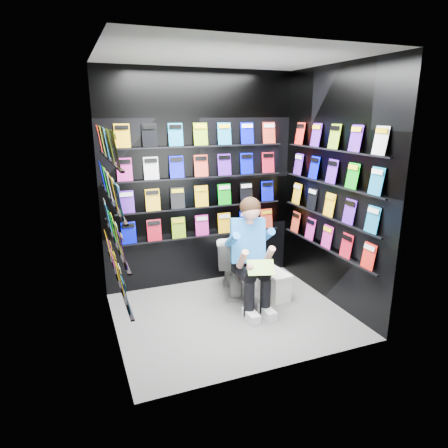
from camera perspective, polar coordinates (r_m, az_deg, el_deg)
name	(u,v)px	position (r m, az deg, el deg)	size (l,w,h in m)	color
floor	(231,315)	(4.41, 1.07, -12.86)	(2.40, 2.40, 0.00)	slate
ceiling	(233,56)	(3.91, 1.28, 22.92)	(2.40, 2.40, 0.00)	white
wall_back	(201,181)	(4.88, -3.37, 6.13)	(2.40, 0.04, 2.60)	black
wall_front	(282,222)	(3.09, 8.31, 0.35)	(2.40, 0.04, 2.60)	black
wall_left	(107,207)	(3.68, -16.38, 2.36)	(0.04, 2.00, 2.60)	black
wall_right	(333,189)	(4.55, 15.31, 4.90)	(0.04, 2.00, 2.60)	black
comics_back	(201,181)	(4.85, -3.26, 6.13)	(2.10, 0.06, 1.37)	red
comics_left	(110,206)	(3.68, -15.92, 2.48)	(0.06, 1.70, 1.37)	red
comics_right	(331,188)	(4.53, 15.01, 4.94)	(0.06, 1.70, 1.37)	red
toilet	(233,263)	(4.81, 1.31, -5.56)	(0.42, 0.75, 0.73)	white
longbox	(274,285)	(4.77, 7.16, -8.71)	(0.22, 0.39, 0.30)	white
longbox_lid	(275,273)	(4.71, 7.23, -6.91)	(0.24, 0.41, 0.03)	white
reader	(247,241)	(4.35, 3.27, -2.48)	(0.50, 0.73, 1.34)	blue
held_comic	(261,267)	(4.11, 5.28, -6.20)	(0.28, 0.01, 0.19)	green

